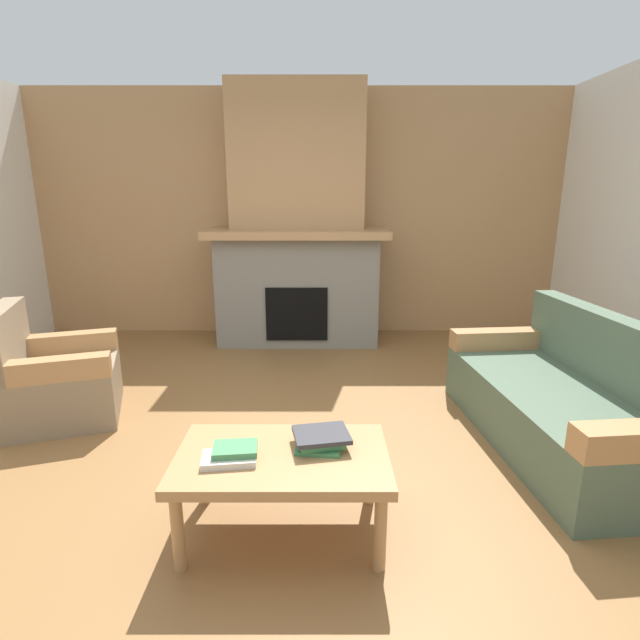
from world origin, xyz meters
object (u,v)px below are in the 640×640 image
(fireplace, at_px, (296,235))
(coffee_table, at_px, (281,464))
(armchair, at_px, (52,380))
(couch, at_px, (565,403))

(fireplace, relative_size, coffee_table, 2.70)
(fireplace, xyz_separation_m, armchair, (-1.70, -1.99, -0.87))
(fireplace, height_order, couch, fireplace)
(couch, relative_size, coffee_table, 1.87)
(fireplace, xyz_separation_m, couch, (1.85, -2.38, -0.88))
(armchair, relative_size, coffee_table, 0.96)
(fireplace, distance_m, armchair, 2.76)
(couch, bearing_deg, fireplace, 127.78)
(coffee_table, bearing_deg, couch, 26.22)
(couch, bearing_deg, coffee_table, -153.78)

